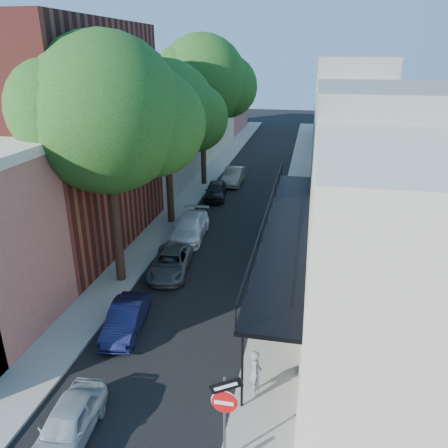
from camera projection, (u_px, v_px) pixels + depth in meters
The scene contains 16 objects.
road_surface at pixel (253, 178), 38.98m from camera, with size 6.00×64.00×0.01m, color black.
sidewalk_left at pixel (210, 175), 39.69m from camera, with size 2.00×64.00×0.12m, color gray.
sidewalk_right at pixel (299, 179), 38.23m from camera, with size 2.00×64.00×0.12m, color gray.
buildings_left at pixel (146, 120), 37.73m from camera, with size 10.10×59.10×12.00m.
buildings_right at pixel (364, 132), 35.24m from camera, with size 9.80×55.00×10.00m.
sign_post at pixel (225, 405), 11.19m from camera, with size 0.89×0.17×2.99m.
oak_near at pixel (118, 117), 18.70m from camera, with size 7.48×6.80×11.42m.
oak_mid at pixel (174, 113), 26.27m from camera, with size 6.60×6.00×10.20m.
oak_far at pixel (209, 82), 34.06m from camera, with size 7.70×7.00×11.90m.
parked_car_a at pixel (68, 424), 12.47m from camera, with size 1.34×3.33×1.14m, color #A1ABB2.
parked_car_b at pixel (126, 319), 17.39m from camera, with size 1.22×3.49×1.15m, color #13163C.
parked_car_c at pixel (171, 263), 22.00m from camera, with size 1.84×4.00×1.11m, color #4E5155.
parked_car_d at pixel (190, 227), 26.21m from camera, with size 1.88×4.61×1.34m, color white.
parked_car_e at pixel (216, 191), 33.15m from camera, with size 1.52×3.77×1.28m, color black.
parked_car_f at pixel (233, 176), 36.91m from camera, with size 1.45×4.16×1.37m, color gray.
pedestrian at pixel (256, 373), 13.93m from camera, with size 0.60×0.39×1.63m, color slate.
Camera 1 is at (4.85, -7.55, 10.48)m, focal length 35.00 mm.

